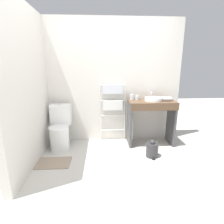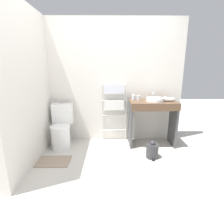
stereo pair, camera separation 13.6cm
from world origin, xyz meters
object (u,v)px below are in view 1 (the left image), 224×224
Objects in this scene: sink_basin at (153,99)px; cup_near_edge at (137,98)px; hair_dryer at (167,99)px; towel_radiator at (113,101)px; toilet at (60,130)px; trash_bin at (152,149)px; cup_near_wall at (132,97)px.

cup_near_edge is (-0.29, 0.12, 0.01)m from sink_basin.
towel_radiator is at bearing 166.44° from hair_dryer.
toilet is 2.10m from hair_dryer.
hair_dryer is at bearing 1.18° from toilet.
trash_bin is (-0.38, -0.50, -0.78)m from hair_dryer.
sink_basin is 0.41m from cup_near_wall.
cup_near_edge reaches higher than trash_bin.
cup_near_wall is (0.38, -0.09, 0.10)m from towel_radiator.
hair_dryer reaches higher than trash_bin.
towel_radiator is 0.79m from sink_basin.
trash_bin is at bearing -68.65° from cup_near_wall.
hair_dryer is (2.02, 0.04, 0.57)m from toilet.
towel_radiator is at bearing 162.78° from sink_basin.
hair_dryer is at bearing -13.92° from cup_near_wall.
hair_dryer is (0.54, -0.13, -0.01)m from cup_near_edge.
trash_bin is (0.26, -0.65, -0.79)m from cup_near_wall.
sink_basin is at bearing -21.28° from cup_near_wall.
towel_radiator is 0.49m from cup_near_edge.
towel_radiator is 13.44× the size of cup_near_edge.
cup_near_edge reaches higher than hair_dryer.
toilet is 9.16× the size of cup_near_edge.
toilet is 2.48× the size of sink_basin.
cup_near_edge is 0.41× the size of hair_dryer.
cup_near_wall reaches higher than sink_basin.
toilet is 1.15m from towel_radiator.
towel_radiator reaches higher than cup_near_wall.
sink_basin is at bearing -22.98° from cup_near_edge.
cup_near_edge is at bearing -15.80° from cup_near_wall.
hair_dryer is (0.64, -0.16, -0.01)m from cup_near_wall.
toilet is 8.42× the size of cup_near_wall.
sink_basin is 3.69× the size of cup_near_edge.
towel_radiator reaches higher than hair_dryer.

